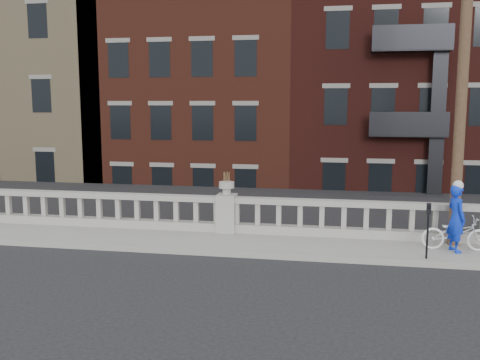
# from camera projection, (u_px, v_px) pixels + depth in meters

# --- Properties ---
(ground) EXTENTS (120.00, 120.00, 0.00)m
(ground) POSITION_uv_depth(u_px,v_px,m) (190.00, 280.00, 11.78)
(ground) COLOR black
(ground) RESTS_ON ground
(sidewalk) EXTENTS (32.00, 2.20, 0.15)m
(sidewalk) POSITION_uv_depth(u_px,v_px,m) (220.00, 242.00, 14.69)
(sidewalk) COLOR gray
(sidewalk) RESTS_ON ground
(balustrade) EXTENTS (28.00, 0.34, 1.03)m
(balustrade) POSITION_uv_depth(u_px,v_px,m) (227.00, 215.00, 15.54)
(balustrade) COLOR gray
(balustrade) RESTS_ON sidewalk
(planter_pedestal) EXTENTS (0.55, 0.55, 1.76)m
(planter_pedestal) POSITION_uv_depth(u_px,v_px,m) (227.00, 209.00, 15.51)
(planter_pedestal) COLOR gray
(planter_pedestal) RESTS_ON sidewalk
(lower_level) EXTENTS (80.00, 44.00, 20.80)m
(lower_level) POSITION_uv_depth(u_px,v_px,m) (297.00, 122.00, 33.73)
(lower_level) COLOR #605E59
(lower_level) RESTS_ON ground
(utility_pole) EXTENTS (1.60, 0.28, 10.00)m
(utility_pole) POSITION_uv_depth(u_px,v_px,m) (464.00, 48.00, 13.43)
(utility_pole) COLOR #422D1E
(utility_pole) RESTS_ON sidewalk
(parking_meter_b) EXTENTS (0.10, 0.09, 1.36)m
(parking_meter_b) POSITION_uv_depth(u_px,v_px,m) (428.00, 224.00, 12.79)
(parking_meter_b) COLOR black
(parking_meter_b) RESTS_ON sidewalk
(bicycle) EXTENTS (1.68, 0.61, 0.88)m
(bicycle) POSITION_uv_depth(u_px,v_px,m) (456.00, 233.00, 13.60)
(bicycle) COLOR white
(bicycle) RESTS_ON sidewalk
(cyclist) EXTENTS (0.60, 0.73, 1.71)m
(cyclist) POSITION_uv_depth(u_px,v_px,m) (456.00, 218.00, 13.41)
(cyclist) COLOR #0D2ED1
(cyclist) RESTS_ON sidewalk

